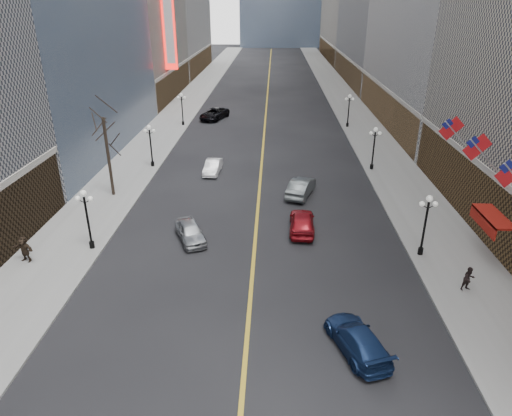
# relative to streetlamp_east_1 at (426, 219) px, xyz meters

# --- Properties ---
(sidewalk_east) EXTENTS (6.00, 230.00, 0.15)m
(sidewalk_east) POSITION_rel_streetlamp_east_1_xyz_m (2.20, 40.00, -2.83)
(sidewalk_east) COLOR gray
(sidewalk_east) RESTS_ON ground
(sidewalk_west) EXTENTS (6.00, 230.00, 0.15)m
(sidewalk_west) POSITION_rel_streetlamp_east_1_xyz_m (-25.80, 40.00, -2.83)
(sidewalk_west) COLOR gray
(sidewalk_west) RESTS_ON ground
(lane_line) EXTENTS (0.25, 200.00, 0.02)m
(lane_line) POSITION_rel_streetlamp_east_1_xyz_m (-11.80, 50.00, -2.89)
(lane_line) COLOR gold
(lane_line) RESTS_ON ground
(streetlamp_east_1) EXTENTS (1.26, 0.44, 4.52)m
(streetlamp_east_1) POSITION_rel_streetlamp_east_1_xyz_m (0.00, 0.00, 0.00)
(streetlamp_east_1) COLOR black
(streetlamp_east_1) RESTS_ON sidewalk_east
(streetlamp_east_2) EXTENTS (1.26, 0.44, 4.52)m
(streetlamp_east_2) POSITION_rel_streetlamp_east_1_xyz_m (0.00, 18.00, 0.00)
(streetlamp_east_2) COLOR black
(streetlamp_east_2) RESTS_ON sidewalk_east
(streetlamp_east_3) EXTENTS (1.26, 0.44, 4.52)m
(streetlamp_east_3) POSITION_rel_streetlamp_east_1_xyz_m (0.00, 36.00, 0.00)
(streetlamp_east_3) COLOR black
(streetlamp_east_3) RESTS_ON sidewalk_east
(streetlamp_west_1) EXTENTS (1.26, 0.44, 4.52)m
(streetlamp_west_1) POSITION_rel_streetlamp_east_1_xyz_m (-23.60, 0.00, 0.00)
(streetlamp_west_1) COLOR black
(streetlamp_west_1) RESTS_ON sidewalk_west
(streetlamp_west_2) EXTENTS (1.26, 0.44, 4.52)m
(streetlamp_west_2) POSITION_rel_streetlamp_east_1_xyz_m (-23.60, 18.00, 0.00)
(streetlamp_west_2) COLOR black
(streetlamp_west_2) RESTS_ON sidewalk_west
(streetlamp_west_3) EXTENTS (1.26, 0.44, 4.52)m
(streetlamp_west_3) POSITION_rel_streetlamp_east_1_xyz_m (-23.60, 36.00, 0.00)
(streetlamp_west_3) COLOR black
(streetlamp_west_3) RESTS_ON sidewalk_west
(flag_4) EXTENTS (2.87, 0.12, 2.87)m
(flag_4) POSITION_rel_streetlamp_east_1_xyz_m (3.51, 2.00, 4.39)
(flag_4) COLOR #B2B2B7
(flag_4) RESTS_ON ground
(flag_5) EXTENTS (2.87, 0.12, 2.87)m
(flag_5) POSITION_rel_streetlamp_east_1_xyz_m (3.51, 7.00, 4.39)
(flag_5) COLOR #B2B2B7
(flag_5) RESTS_ON ground
(awning_c) EXTENTS (1.40, 4.00, 0.93)m
(awning_c) POSITION_rel_streetlamp_east_1_xyz_m (4.30, -0.00, 0.18)
(awning_c) COLOR maroon
(awning_c) RESTS_ON ground
(theatre_marquee) EXTENTS (2.00, 0.55, 12.00)m
(theatre_marquee) POSITION_rel_streetlamp_east_1_xyz_m (-27.68, 50.00, 9.10)
(theatre_marquee) COLOR red
(theatre_marquee) RESTS_ON ground
(tree_west_far) EXTENTS (3.60, 3.60, 7.92)m
(tree_west_far) POSITION_rel_streetlamp_east_1_xyz_m (-25.30, 10.00, 3.34)
(tree_west_far) COLOR #2D231C
(tree_west_far) RESTS_ON sidewalk_west
(car_nb_near) EXTENTS (3.30, 4.65, 1.47)m
(car_nb_near) POSITION_rel_streetlamp_east_1_xyz_m (-16.67, 1.69, -2.17)
(car_nb_near) COLOR #A1A4A9
(car_nb_near) RESTS_ON ground
(car_nb_mid) EXTENTS (1.68, 4.26, 1.38)m
(car_nb_mid) POSITION_rel_streetlamp_east_1_xyz_m (-16.84, 16.47, -2.21)
(car_nb_mid) COLOR white
(car_nb_mid) RESTS_ON ground
(car_nb_far) EXTENTS (4.58, 6.55, 1.66)m
(car_nb_far) POSITION_rel_streetlamp_east_1_xyz_m (-19.58, 40.20, -2.07)
(car_nb_far) COLOR black
(car_nb_far) RESTS_ON ground
(car_sb_near) EXTENTS (3.43, 5.22, 1.41)m
(car_sb_near) POSITION_rel_streetlamp_east_1_xyz_m (-6.08, -9.83, -2.20)
(car_sb_near) COLOR navy
(car_sb_near) RESTS_ON ground
(car_sb_mid) EXTENTS (2.13, 4.86, 1.63)m
(car_sb_mid) POSITION_rel_streetlamp_east_1_xyz_m (-8.20, 3.51, -2.09)
(car_sb_mid) COLOR maroon
(car_sb_mid) RESTS_ON ground
(car_sb_far) EXTENTS (3.13, 5.24, 1.63)m
(car_sb_far) POSITION_rel_streetlamp_east_1_xyz_m (-7.91, 10.76, -2.09)
(car_sb_far) COLOR #535A5C
(car_sb_far) RESTS_ON ground
(ped_east_walk) EXTENTS (0.86, 0.62, 1.59)m
(ped_east_walk) POSITION_rel_streetlamp_east_1_xyz_m (1.62, -4.31, -1.96)
(ped_east_walk) COLOR black
(ped_east_walk) RESTS_ON sidewalk_east
(ped_west_far) EXTENTS (1.82, 1.02, 1.89)m
(ped_west_far) POSITION_rel_streetlamp_east_1_xyz_m (-27.46, -1.97, -1.81)
(ped_west_far) COLOR black
(ped_west_far) RESTS_ON sidewalk_west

